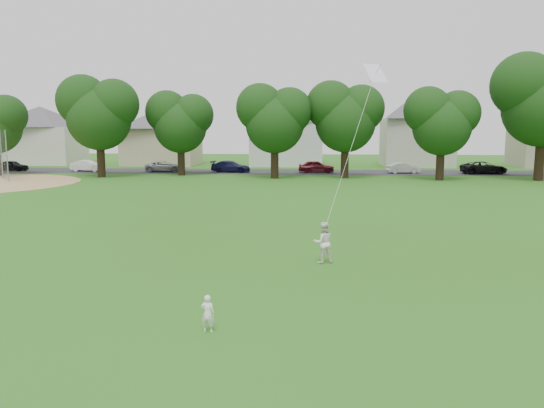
{
  "coord_description": "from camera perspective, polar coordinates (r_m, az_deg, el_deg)",
  "views": [
    {
      "loc": [
        3.18,
        -14.94,
        4.77
      ],
      "look_at": [
        1.9,
        2.0,
        2.3
      ],
      "focal_mm": 35.0,
      "sensor_mm": 36.0,
      "label": 1
    }
  ],
  "objects": [
    {
      "name": "house_row",
      "position": [
        67.02,
        1.55,
        8.39
      ],
      "size": [
        76.91,
        13.92,
        10.56
      ],
      "color": "silver",
      "rests_on": "ground"
    },
    {
      "name": "tree_row",
      "position": [
        50.23,
        3.78,
        10.24
      ],
      "size": [
        82.74,
        9.6,
        11.64
      ],
      "color": "black",
      "rests_on": "ground"
    },
    {
      "name": "ground",
      "position": [
        16.01,
        -7.44,
        -9.14
      ],
      "size": [
        160.0,
        160.0,
        0.0
      ],
      "primitive_type": "plane",
      "color": "#2A5D15",
      "rests_on": "ground"
    },
    {
      "name": "older_boy",
      "position": [
        18.85,
        5.53,
        -4.14
      ],
      "size": [
        0.83,
        0.72,
        1.46
      ],
      "primitive_type": "imported",
      "rotation": [
        0.0,
        0.0,
        3.41
      ],
      "color": "white",
      "rests_on": "ground"
    },
    {
      "name": "street",
      "position": [
        57.23,
        1.12,
        3.49
      ],
      "size": [
        90.0,
        7.0,
        0.01
      ],
      "primitive_type": "cube",
      "color": "#2D2D30",
      "rests_on": "ground"
    },
    {
      "name": "toddler",
      "position": [
        12.73,
        -6.94,
        -11.61
      ],
      "size": [
        0.35,
        0.26,
        0.9
      ],
      "primitive_type": "imported",
      "rotation": [
        0.0,
        0.0,
        3.01
      ],
      "color": "white",
      "rests_on": "ground"
    },
    {
      "name": "kite",
      "position": [
        19.32,
        8.38,
        5.58
      ],
      "size": [
        1.49,
        1.34,
        6.29
      ],
      "color": "white",
      "rests_on": "ground"
    },
    {
      "name": "parked_cars",
      "position": [
        56.32,
        -0.82,
        4.03
      ],
      "size": [
        54.68,
        2.46,
        1.29
      ],
      "color": "black",
      "rests_on": "ground"
    }
  ]
}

